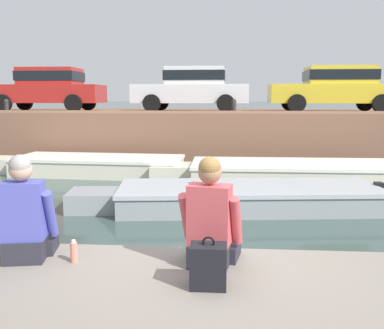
# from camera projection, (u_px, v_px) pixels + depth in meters

# --- Properties ---
(ground_plane) EXTENTS (400.00, 400.00, 0.00)m
(ground_plane) POSITION_uv_depth(u_px,v_px,m) (217.00, 205.00, 8.91)
(ground_plane) COLOR #384C47
(far_quay_wall) EXTENTS (60.00, 6.00, 1.71)m
(far_quay_wall) POSITION_uv_depth(u_px,v_px,m) (221.00, 133.00, 16.35)
(far_quay_wall) COLOR brown
(far_quay_wall) RESTS_ON ground
(far_wall_coping) EXTENTS (60.00, 0.24, 0.08)m
(far_wall_coping) POSITION_uv_depth(u_px,v_px,m) (220.00, 112.00, 13.37)
(far_wall_coping) COLOR #9F6C52
(far_wall_coping) RESTS_ON far_quay_wall
(boat_moored_west_cream) EXTENTS (5.78, 2.05, 0.52)m
(boat_moored_west_cream) POSITION_uv_depth(u_px,v_px,m) (91.00, 165.00, 12.39)
(boat_moored_west_cream) COLOR silver
(boat_moored_west_cream) RESTS_ON ground
(boat_moored_central_cream) EXTENTS (6.76, 2.10, 0.50)m
(boat_moored_central_cream) POSITION_uv_depth(u_px,v_px,m) (288.00, 172.00, 11.38)
(boat_moored_central_cream) COLOR silver
(boat_moored_central_cream) RESTS_ON ground
(motorboat_passing) EXTENTS (6.33, 2.25, 0.95)m
(motorboat_passing) POSITION_uv_depth(u_px,v_px,m) (236.00, 197.00, 8.57)
(motorboat_passing) COLOR #93999E
(motorboat_passing) RESTS_ON ground
(car_leftmost_red) EXTENTS (4.05, 1.93, 1.54)m
(car_leftmost_red) POSITION_uv_depth(u_px,v_px,m) (48.00, 88.00, 15.52)
(car_leftmost_red) COLOR #B2231E
(car_leftmost_red) RESTS_ON far_quay_wall
(car_left_inner_white) EXTENTS (4.07, 2.04, 1.54)m
(car_left_inner_white) POSITION_uv_depth(u_px,v_px,m) (193.00, 87.00, 15.12)
(car_left_inner_white) COLOR white
(car_left_inner_white) RESTS_ON far_quay_wall
(car_centre_yellow) EXTENTS (4.40, 2.03, 1.54)m
(car_centre_yellow) POSITION_uv_depth(u_px,v_px,m) (335.00, 87.00, 14.75)
(car_centre_yellow) COLOR yellow
(car_centre_yellow) RESTS_ON far_quay_wall
(mooring_bollard_west) EXTENTS (0.15, 0.15, 0.45)m
(mooring_bollard_west) POSITION_uv_depth(u_px,v_px,m) (7.00, 105.00, 13.99)
(mooring_bollard_west) COLOR #2D2B28
(mooring_bollard_west) RESTS_ON far_quay_wall
(mooring_bollard_mid) EXTENTS (0.15, 0.15, 0.45)m
(mooring_bollard_mid) POSITION_uv_depth(u_px,v_px,m) (234.00, 106.00, 13.43)
(mooring_bollard_mid) COLOR #2D2B28
(mooring_bollard_mid) RESTS_ON far_quay_wall
(person_seated_left) EXTENTS (0.57, 0.58, 0.96)m
(person_seated_left) POSITION_uv_depth(u_px,v_px,m) (25.00, 219.00, 3.84)
(person_seated_left) COLOR #282833
(person_seated_left) RESTS_ON near_quay
(person_seated_right) EXTENTS (0.57, 0.59, 0.96)m
(person_seated_right) POSITION_uv_depth(u_px,v_px,m) (211.00, 223.00, 3.72)
(person_seated_right) COLOR #282833
(person_seated_right) RESTS_ON near_quay
(bottle_drink) EXTENTS (0.06, 0.06, 0.20)m
(bottle_drink) POSITION_uv_depth(u_px,v_px,m) (74.00, 252.00, 3.80)
(bottle_drink) COLOR #E07F6B
(bottle_drink) RESTS_ON near_quay
(backpack_on_ledge) EXTENTS (0.28, 0.24, 0.41)m
(backpack_on_ledge) POSITION_uv_depth(u_px,v_px,m) (208.00, 266.00, 3.30)
(backpack_on_ledge) COLOR black
(backpack_on_ledge) RESTS_ON near_quay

